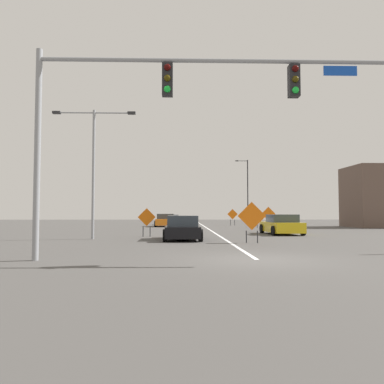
{
  "coord_description": "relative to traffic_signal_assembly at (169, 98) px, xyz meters",
  "views": [
    {
      "loc": [
        -2.38,
        -12.22,
        1.5
      ],
      "look_at": [
        -1.18,
        33.54,
        3.9
      ],
      "focal_mm": 36.13,
      "sensor_mm": 36.0,
      "label": 1
    }
  ],
  "objects": [
    {
      "name": "car_yellow_passing",
      "position": [
        7.19,
        13.95,
        -4.53
      ],
      "size": [
        2.29,
        4.44,
        1.35
      ],
      "color": "gold",
      "rests_on": "ground"
    },
    {
      "name": "construction_sign_right_shoulder",
      "position": [
        6.15,
        31.45,
        -3.99
      ],
      "size": [
        1.17,
        0.15,
        1.86
      ],
      "color": "orange",
      "rests_on": "ground"
    },
    {
      "name": "construction_sign_left_shoulder",
      "position": [
        7.4,
        18.81,
        -3.92
      ],
      "size": [
        1.14,
        0.1,
        1.94
      ],
      "color": "orange",
      "rests_on": "ground"
    },
    {
      "name": "traffic_signal_assembly",
      "position": [
        0.0,
        0.0,
        0.0
      ],
      "size": [
        12.4,
        0.44,
        6.72
      ],
      "color": "gray",
      "rests_on": "ground"
    },
    {
      "name": "road_centre_stripe",
      "position": [
        2.78,
        36.49,
        -5.16
      ],
      "size": [
        0.16,
        72.94,
        0.01
      ],
      "color": "white",
      "rests_on": "ground"
    },
    {
      "name": "construction_sign_right_lane",
      "position": [
        7.41,
        24.65,
        -4.12
      ],
      "size": [
        1.1,
        0.11,
        1.68
      ],
      "color": "orange",
      "rests_on": "ground"
    },
    {
      "name": "construction_sign_median_far",
      "position": [
        3.85,
        6.72,
        -3.92
      ],
      "size": [
        1.36,
        0.37,
        2.01
      ],
      "color": "orange",
      "rests_on": "ground"
    },
    {
      "name": "street_lamp_far_left",
      "position": [
        -4.59,
        9.6,
        -0.69
      ],
      "size": [
        4.68,
        0.24,
        7.3
      ],
      "color": "gray",
      "rests_on": "ground"
    },
    {
      "name": "car_orange_distant",
      "position": [
        -1.32,
        28.53,
        -4.54
      ],
      "size": [
        2.18,
        4.12,
        1.33
      ],
      "color": "orange",
      "rests_on": "ground"
    },
    {
      "name": "street_lamp_mid_left",
      "position": [
        10.44,
        46.91,
        0.07
      ],
      "size": [
        1.97,
        0.24,
        9.58
      ],
      "color": "black",
      "rests_on": "ground"
    },
    {
      "name": "construction_sign_left_lane",
      "position": [
        -1.76,
        11.62,
        -4.06
      ],
      "size": [
        1.09,
        0.21,
        1.75
      ],
      "color": "orange",
      "rests_on": "ground"
    },
    {
      "name": "car_black_approaching",
      "position": [
        0.45,
        9.06,
        -4.53
      ],
      "size": [
        2.06,
        4.14,
        1.31
      ],
      "color": "black",
      "rests_on": "ground"
    },
    {
      "name": "car_silver_mid",
      "position": [
        -0.88,
        34.24,
        -4.58
      ],
      "size": [
        2.22,
        4.51,
        1.2
      ],
      "color": "#B7BABF",
      "rests_on": "ground"
    },
    {
      "name": "ground",
      "position": [
        2.78,
        0.01,
        -5.16
      ],
      "size": [
        131.3,
        131.3,
        0.0
      ],
      "primitive_type": "plane",
      "color": "#4C4947"
    }
  ]
}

